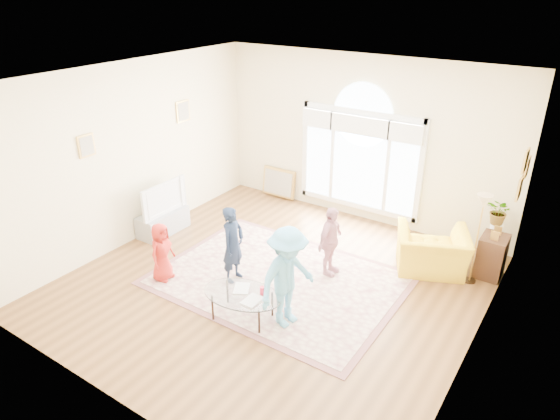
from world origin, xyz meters
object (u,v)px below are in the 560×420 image
Objects in this scene: area_rug at (279,279)px; armchair at (432,251)px; tv_console at (163,222)px; coffee_table at (242,295)px; television at (161,197)px.

area_rug is 2.55m from armchair.
coffee_table is at bearing -23.83° from tv_console.
area_rug is 2.77m from tv_console.
coffee_table reaches higher than area_rug.
television is at bearing 146.84° from coffee_table.
coffee_table is (2.89, -1.28, 0.19)m from tv_console.
armchair is (1.79, 2.74, -0.04)m from coffee_table.
armchair is (4.67, 1.47, -0.37)m from television.
area_rug is at bearing -3.56° from television.
armchair is at bearing 17.40° from tv_console.
television is (0.01, -0.00, 0.52)m from tv_console.
tv_console is 0.94× the size of television.
area_rug is 1.18m from coffee_table.
area_rug is at bearing 16.49° from armchair.
television is at bearing -6.56° from armchair.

